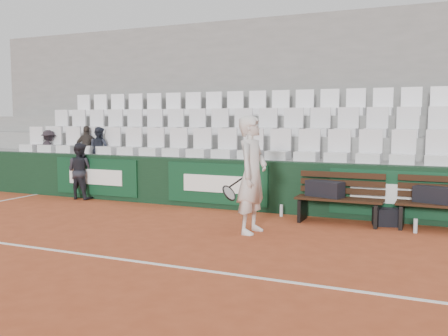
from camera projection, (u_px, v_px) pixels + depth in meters
ground at (109, 258)px, 6.57m from camera, size 80.00×80.00×0.00m
court_baseline at (109, 258)px, 6.57m from camera, size 18.00×0.06×0.01m
back_barrier at (232, 184)px, 10.13m from camera, size 18.00×0.34×1.00m
grandstand_tier_front at (240, 181)px, 10.74m from camera, size 18.00×0.95×1.00m
grandstand_tier_mid at (255, 166)px, 11.58m from camera, size 18.00×0.95×1.45m
grandstand_tier_back at (269, 154)px, 12.42m from camera, size 18.00×0.95×1.90m
grandstand_rear_wall at (277, 104)px, 12.87m from camera, size 18.00×0.30×4.40m
seat_row_front at (237, 143)px, 10.50m from camera, size 11.90×0.44×0.63m
seat_row_mid at (253, 122)px, 11.32m from camera, size 11.90×0.44×0.63m
seat_row_back at (267, 103)px, 12.14m from camera, size 11.90×0.44×0.63m
bench_left at (339, 211)px, 8.73m from camera, size 1.50×0.56×0.45m
bench_right at (444, 218)px, 8.12m from camera, size 1.50×0.56×0.45m
sports_bag_left at (325, 189)px, 8.83m from camera, size 0.71×0.48×0.28m
sports_bag_right at (433, 195)px, 8.20m from camera, size 0.63×0.43×0.27m
sports_bag_ground at (387, 217)px, 8.55m from camera, size 0.54×0.39×0.29m
water_bottle_near at (281, 210)px, 9.37m from camera, size 0.06×0.06×0.22m
water_bottle_far at (415, 226)px, 8.00m from camera, size 0.07×0.07×0.23m
tennis_player at (252, 175)px, 7.94m from camera, size 0.74×0.71×1.88m
ball_kid at (80, 171)px, 11.35m from camera, size 0.64×0.51×1.28m
spectator_a at (48, 132)px, 12.60m from camera, size 0.72×0.54×1.00m
spectator_b at (87, 130)px, 12.11m from camera, size 0.70×0.50×1.11m
spectator_c at (99, 131)px, 11.96m from camera, size 0.59×0.49×1.08m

